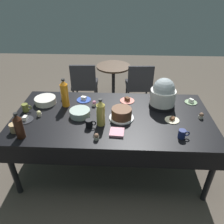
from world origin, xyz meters
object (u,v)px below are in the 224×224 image
potluck_table (112,120)px  soda_bottle_orange_juice (65,94)px  dessert_plate_sage (191,102)px  cupcake_mint (94,103)px  cupcake_rose (96,137)px  coffee_mug_black (89,123)px  dessert_plate_cobalt (84,99)px  dessert_plate_cream (172,120)px  cupcake_berry (39,114)px  soda_bottle_ginger_ale (101,113)px  glass_salad_bowl (80,113)px  dessert_plate_charcoal (25,119)px  coffee_mug_olive (26,108)px  frosted_layer_cake (122,114)px  ceramic_snack_bowl (45,100)px  cupcake_lemon (201,116)px  dessert_plate_coral (127,100)px  soda_bottle_cola (19,126)px  maroon_chair_left (84,82)px  round_cafe_table (113,77)px  coffee_mug_tan (15,128)px  slow_cooker (163,94)px  coffee_mug_navy (182,134)px  maroon_chair_right (139,83)px  cupcake_vanilla (63,97)px

potluck_table → soda_bottle_orange_juice: 0.64m
dessert_plate_sage → cupcake_mint: size_ratio=2.20×
cupcake_rose → soda_bottle_orange_juice: size_ratio=0.20×
coffee_mug_black → dessert_plate_cobalt: bearing=104.8°
dessert_plate_cream → coffee_mug_black: (-0.87, -0.16, 0.03)m
cupcake_berry → soda_bottle_ginger_ale: 0.72m
glass_salad_bowl → cupcake_mint: (0.13, 0.22, -0.01)m
dessert_plate_sage → dessert_plate_cobalt: size_ratio=0.84×
dessert_plate_charcoal → coffee_mug_black: 0.71m
soda_bottle_ginger_ale → coffee_mug_olive: size_ratio=2.71×
frosted_layer_cake → ceramic_snack_bowl: (-0.93, 0.28, -0.02)m
dessert_plate_charcoal → dessert_plate_cobalt: (0.56, 0.47, -0.00)m
soda_bottle_ginger_ale → cupcake_lemon: bearing=8.5°
dessert_plate_cobalt → dessert_plate_coral: bearing=0.1°
potluck_table → soda_bottle_cola: (-0.86, -0.41, 0.19)m
potluck_table → dessert_plate_charcoal: 0.94m
ceramic_snack_bowl → cupcake_lemon: bearing=-7.8°
potluck_table → dessert_plate_cobalt: bearing=137.2°
cupcake_rose → soda_bottle_ginger_ale: (0.02, 0.25, 0.11)m
dessert_plate_sage → coffee_mug_olive: bearing=-171.6°
maroon_chair_left → dessert_plate_cobalt: bearing=-80.7°
coffee_mug_olive → dessert_plate_sage: bearing=8.4°
soda_bottle_ginger_ale → round_cafe_table: size_ratio=0.42×
ceramic_snack_bowl → dessert_plate_charcoal: (-0.11, -0.37, -0.03)m
soda_bottle_orange_juice → coffee_mug_tan: (-0.39, -0.53, -0.12)m
dessert_plate_cream → maroon_chair_left: size_ratio=0.18×
cupcake_lemon → cupcake_mint: (-1.20, 0.21, 0.00)m
maroon_chair_left → round_cafe_table: bearing=24.4°
dessert_plate_cream → slow_cooker: bearing=103.5°
cupcake_lemon → glass_salad_bowl: bearing=-179.5°
ceramic_snack_bowl → coffee_mug_olive: coffee_mug_olive is taller
soda_bottle_orange_juice → maroon_chair_left: (0.01, 1.22, -0.42)m
dessert_plate_cream → soda_bottle_ginger_ale: bearing=-172.1°
soda_bottle_cola → coffee_mug_tan: (-0.10, 0.08, -0.08)m
cupcake_berry → ceramic_snack_bowl: bearing=93.0°
cupcake_lemon → coffee_mug_navy: size_ratio=0.61×
dessert_plate_cobalt → coffee_mug_olive: bearing=-155.0°
ceramic_snack_bowl → cupcake_berry: (0.01, -0.28, -0.01)m
maroon_chair_left → coffee_mug_tan: bearing=-103.2°
maroon_chair_right → round_cafe_table: 0.51m
dessert_plate_cobalt → coffee_mug_black: (0.15, -0.56, 0.03)m
soda_bottle_orange_juice → coffee_mug_black: 0.55m
slow_cooker → soda_bottle_ginger_ale: 0.80m
coffee_mug_olive → frosted_layer_cake: bearing=-4.8°
cupcake_rose → dessert_plate_coral: bearing=68.1°
dessert_plate_cream → coffee_mug_navy: bearing=-82.6°
potluck_table → glass_salad_bowl: (-0.35, -0.01, 0.10)m
cupcake_vanilla → soda_bottle_cola: (-0.23, -0.75, 0.09)m
dessert_plate_cream → cupcake_berry: 1.46m
cupcake_berry → coffee_mug_black: bearing=-16.8°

